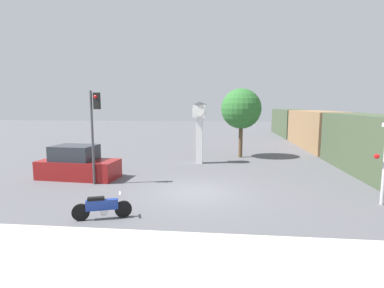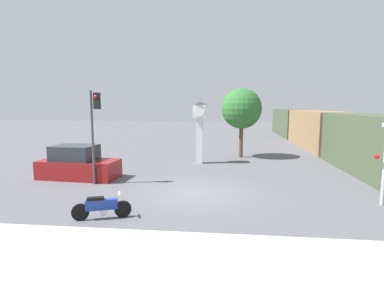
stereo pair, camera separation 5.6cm
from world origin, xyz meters
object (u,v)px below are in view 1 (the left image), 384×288
(motorcycle, at_px, (102,207))
(traffic_light, at_px, (94,121))
(clock_tower, at_px, (199,123))
(street_tree, at_px, (241,109))
(freight_train, at_px, (316,129))
(parked_car, at_px, (78,165))

(motorcycle, height_order, traffic_light, traffic_light)
(clock_tower, height_order, street_tree, street_tree)
(freight_train, relative_size, parked_car, 7.89)
(clock_tower, distance_m, street_tree, 4.09)
(motorcycle, bearing_deg, street_tree, 48.07)
(clock_tower, xyz_separation_m, freight_train, (10.23, 8.87, -1.08))
(freight_train, relative_size, street_tree, 6.57)
(clock_tower, relative_size, street_tree, 0.81)
(clock_tower, distance_m, parked_car, 8.17)
(motorcycle, xyz_separation_m, freight_train, (12.79, 19.30, 1.27))
(clock_tower, bearing_deg, traffic_light, -128.02)
(clock_tower, relative_size, freight_train, 0.12)
(motorcycle, distance_m, street_tree, 14.60)
(street_tree, xyz_separation_m, parked_car, (-9.15, -7.61, -2.92))
(motorcycle, bearing_deg, freight_train, 37.21)
(motorcycle, relative_size, freight_train, 0.06)
(freight_train, distance_m, street_tree, 9.76)
(street_tree, distance_m, parked_car, 12.25)
(parked_car, bearing_deg, freight_train, 44.24)
(parked_car, bearing_deg, street_tree, 44.06)
(motorcycle, height_order, street_tree, street_tree)
(freight_train, height_order, street_tree, street_tree)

